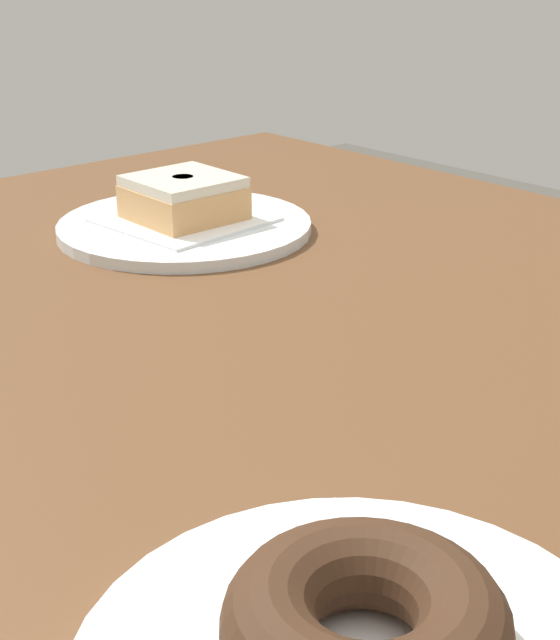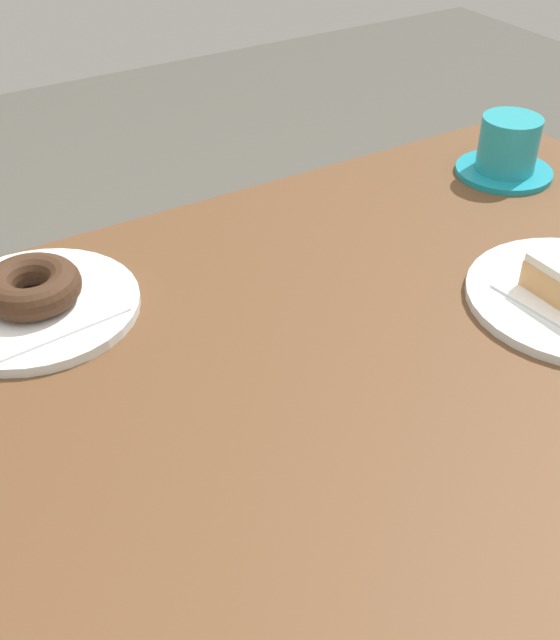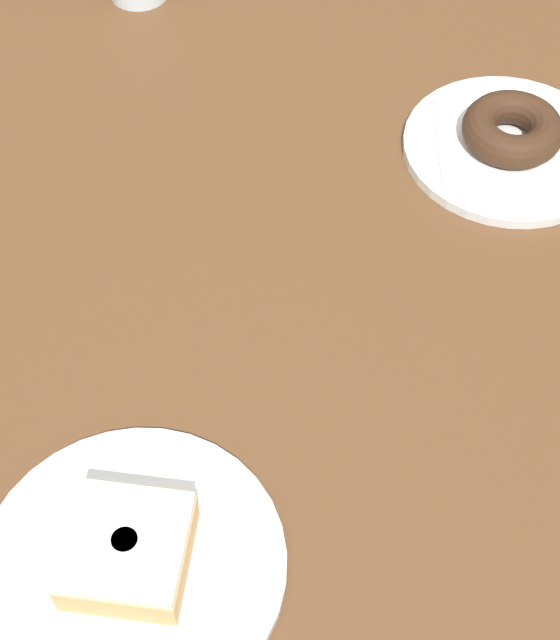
# 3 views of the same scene
# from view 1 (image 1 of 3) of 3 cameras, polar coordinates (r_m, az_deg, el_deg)

# --- Properties ---
(table) EXTENTS (1.24, 0.78, 0.75)m
(table) POSITION_cam_1_polar(r_m,az_deg,el_deg) (0.67, 8.87, -9.40)
(table) COLOR brown
(table) RESTS_ON ground_plane
(plate_glazed_square) EXTENTS (0.23, 0.23, 0.01)m
(plate_glazed_square) POSITION_cam_1_polar(r_m,az_deg,el_deg) (0.86, -5.95, 5.82)
(plate_glazed_square) COLOR silver
(plate_glazed_square) RESTS_ON table
(napkin_glazed_square) EXTENTS (0.14, 0.14, 0.00)m
(napkin_glazed_square) POSITION_cam_1_polar(r_m,az_deg,el_deg) (0.85, -5.97, 6.25)
(napkin_glazed_square) COLOR white
(napkin_glazed_square) RESTS_ON plate_glazed_square
(donut_glazed_square) EXTENTS (0.09, 0.09, 0.04)m
(donut_glazed_square) POSITION_cam_1_polar(r_m,az_deg,el_deg) (0.85, -6.02, 7.61)
(donut_glazed_square) COLOR tan
(donut_glazed_square) RESTS_ON napkin_glazed_square
(donut_chocolate_ring) EXTENTS (0.10, 0.10, 0.03)m
(donut_chocolate_ring) POSITION_cam_1_polar(r_m,az_deg,el_deg) (0.34, 5.37, -18.33)
(donut_chocolate_ring) COLOR #3B2416
(donut_chocolate_ring) RESTS_ON napkin_chocolate_ring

